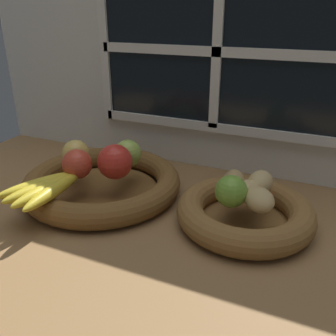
{
  "coord_description": "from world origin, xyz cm",
  "views": [
    {
      "loc": [
        26.24,
        -61.23,
        40.59
      ],
      "look_at": [
        -2.34,
        3.43,
        9.49
      ],
      "focal_mm": 38.86,
      "sensor_mm": 36.0,
      "label": 1
    }
  ],
  "objects_px": {
    "apple_green_back": "(128,153)",
    "apple_red_front": "(77,164)",
    "apple_golden_left": "(76,154)",
    "banana_bunch_front": "(48,187)",
    "potato_small": "(259,200)",
    "potato_back": "(260,183)",
    "apple_red_right": "(115,162)",
    "fruit_bowl_right": "(245,213)",
    "chili_pepper": "(247,194)",
    "fruit_bowl_left": "(102,183)",
    "potato_large": "(247,191)",
    "potato_oblong": "(234,182)",
    "lime_near": "(231,191)"
  },
  "relations": [
    {
      "from": "apple_green_back",
      "to": "apple_red_front",
      "type": "height_order",
      "value": "apple_red_front"
    },
    {
      "from": "apple_golden_left",
      "to": "banana_bunch_front",
      "type": "relative_size",
      "value": 0.34
    },
    {
      "from": "potato_small",
      "to": "potato_back",
      "type": "relative_size",
      "value": 0.96
    },
    {
      "from": "apple_red_right",
      "to": "potato_small",
      "type": "bearing_deg",
      "value": -2.46
    },
    {
      "from": "fruit_bowl_right",
      "to": "apple_golden_left",
      "type": "xyz_separation_m",
      "value": [
        -0.41,
        0.0,
        0.06
      ]
    },
    {
      "from": "apple_red_front",
      "to": "chili_pepper",
      "type": "xyz_separation_m",
      "value": [
        0.37,
        0.06,
        -0.02
      ]
    },
    {
      "from": "fruit_bowl_left",
      "to": "potato_small",
      "type": "xyz_separation_m",
      "value": [
        0.37,
        -0.03,
        0.05
      ]
    },
    {
      "from": "fruit_bowl_right",
      "to": "apple_red_front",
      "type": "height_order",
      "value": "apple_red_front"
    },
    {
      "from": "fruit_bowl_right",
      "to": "potato_large",
      "type": "height_order",
      "value": "potato_large"
    },
    {
      "from": "apple_green_back",
      "to": "potato_oblong",
      "type": "distance_m",
      "value": 0.27
    },
    {
      "from": "apple_golden_left",
      "to": "potato_oblong",
      "type": "xyz_separation_m",
      "value": [
        0.38,
        0.02,
        -0.01
      ]
    },
    {
      "from": "lime_near",
      "to": "apple_red_front",
      "type": "bearing_deg",
      "value": -177.8
    },
    {
      "from": "fruit_bowl_left",
      "to": "potato_large",
      "type": "relative_size",
      "value": 5.67
    },
    {
      "from": "apple_red_right",
      "to": "lime_near",
      "type": "xyz_separation_m",
      "value": [
        0.27,
        -0.02,
        -0.01
      ]
    },
    {
      "from": "fruit_bowl_left",
      "to": "apple_red_front",
      "type": "xyz_separation_m",
      "value": [
        -0.03,
        -0.05,
        0.06
      ]
    },
    {
      "from": "banana_bunch_front",
      "to": "lime_near",
      "type": "bearing_deg",
      "value": 15.35
    },
    {
      "from": "banana_bunch_front",
      "to": "potato_back",
      "type": "height_order",
      "value": "potato_back"
    },
    {
      "from": "potato_back",
      "to": "potato_small",
      "type": "bearing_deg",
      "value": -81.03
    },
    {
      "from": "apple_green_back",
      "to": "apple_golden_left",
      "type": "distance_m",
      "value": 0.12
    },
    {
      "from": "potato_large",
      "to": "potato_back",
      "type": "distance_m",
      "value": 0.04
    },
    {
      "from": "apple_golden_left",
      "to": "fruit_bowl_right",
      "type": "bearing_deg",
      "value": -0.39
    },
    {
      "from": "potato_back",
      "to": "apple_green_back",
      "type": "bearing_deg",
      "value": 177.23
    },
    {
      "from": "apple_red_right",
      "to": "apple_golden_left",
      "type": "bearing_deg",
      "value": 171.46
    },
    {
      "from": "potato_small",
      "to": "lime_near",
      "type": "xyz_separation_m",
      "value": [
        -0.05,
        -0.01,
        0.01
      ]
    },
    {
      "from": "fruit_bowl_left",
      "to": "potato_back",
      "type": "distance_m",
      "value": 0.37
    },
    {
      "from": "apple_green_back",
      "to": "banana_bunch_front",
      "type": "xyz_separation_m",
      "value": [
        -0.08,
        -0.19,
        -0.02
      ]
    },
    {
      "from": "potato_oblong",
      "to": "lime_near",
      "type": "height_order",
      "value": "lime_near"
    },
    {
      "from": "potato_small",
      "to": "fruit_bowl_left",
      "type": "bearing_deg",
      "value": 175.52
    },
    {
      "from": "potato_oblong",
      "to": "apple_red_front",
      "type": "bearing_deg",
      "value": -167.67
    },
    {
      "from": "fruit_bowl_left",
      "to": "potato_large",
      "type": "bearing_deg",
      "value": -0.0
    },
    {
      "from": "potato_small",
      "to": "potato_back",
      "type": "height_order",
      "value": "potato_back"
    },
    {
      "from": "apple_green_back",
      "to": "fruit_bowl_right",
      "type": "bearing_deg",
      "value": -10.43
    },
    {
      "from": "banana_bunch_front",
      "to": "potato_large",
      "type": "relative_size",
      "value": 3.01
    },
    {
      "from": "fruit_bowl_right",
      "to": "potato_oblong",
      "type": "bearing_deg",
      "value": 142.13
    },
    {
      "from": "potato_oblong",
      "to": "chili_pepper",
      "type": "distance_m",
      "value": 0.04
    },
    {
      "from": "potato_small",
      "to": "apple_golden_left",
      "type": "bearing_deg",
      "value": 175.88
    },
    {
      "from": "potato_small",
      "to": "potato_back",
      "type": "bearing_deg",
      "value": 98.97
    },
    {
      "from": "potato_back",
      "to": "potato_oblong",
      "type": "bearing_deg",
      "value": -164.05
    },
    {
      "from": "potato_large",
      "to": "apple_red_front",
      "type": "bearing_deg",
      "value": -172.55
    },
    {
      "from": "potato_large",
      "to": "apple_red_right",
      "type": "bearing_deg",
      "value": -177.03
    },
    {
      "from": "apple_golden_left",
      "to": "apple_red_front",
      "type": "height_order",
      "value": "same"
    },
    {
      "from": "fruit_bowl_right",
      "to": "lime_near",
      "type": "bearing_deg",
      "value": -123.69
    },
    {
      "from": "apple_red_right",
      "to": "lime_near",
      "type": "bearing_deg",
      "value": -4.24
    },
    {
      "from": "apple_green_back",
      "to": "potato_back",
      "type": "distance_m",
      "value": 0.32
    },
    {
      "from": "apple_green_back",
      "to": "chili_pepper",
      "type": "height_order",
      "value": "apple_green_back"
    },
    {
      "from": "chili_pepper",
      "to": "potato_back",
      "type": "bearing_deg",
      "value": 38.34
    },
    {
      "from": "apple_green_back",
      "to": "banana_bunch_front",
      "type": "height_order",
      "value": "apple_green_back"
    },
    {
      "from": "apple_golden_left",
      "to": "apple_red_front",
      "type": "bearing_deg",
      "value": -50.93
    },
    {
      "from": "apple_green_back",
      "to": "apple_red_right",
      "type": "distance_m",
      "value": 0.07
    },
    {
      "from": "potato_large",
      "to": "potato_small",
      "type": "distance_m",
      "value": 0.04
    }
  ]
}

